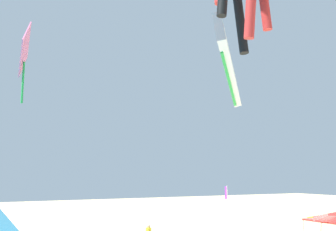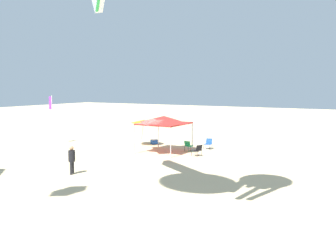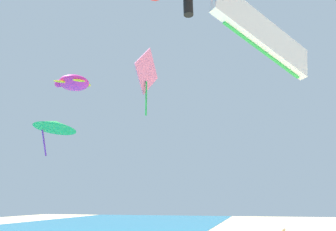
{
  "view_description": "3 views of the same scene",
  "coord_description": "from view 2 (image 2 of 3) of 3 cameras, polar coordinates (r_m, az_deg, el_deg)",
  "views": [
    {
      "loc": [
        -18.13,
        20.81,
        5.07
      ],
      "look_at": [
        0.38,
        11.24,
        8.34
      ],
      "focal_mm": 40.42,
      "sensor_mm": 36.0,
      "label": 1
    },
    {
      "loc": [
        -14.89,
        23.37,
        5.01
      ],
      "look_at": [
        -1.33,
        -0.45,
        2.78
      ],
      "focal_mm": 39.92,
      "sensor_mm": 36.0,
      "label": 2
    },
    {
      "loc": [
        -18.73,
        10.76,
        3.42
      ],
      "look_at": [
        0.38,
        15.48,
        7.96
      ],
      "focal_mm": 38.85,
      "sensor_mm": 36.0,
      "label": 3
    }
  ],
  "objects": [
    {
      "name": "canopy_tent",
      "position": [
        27.85,
        -0.62,
        -0.72
      ],
      "size": [
        3.2,
        3.42,
        2.72
      ],
      "rotation": [
        0.0,
        0.0,
        -0.02
      ],
      "color": "#B7B7BC",
      "rests_on": "ground"
    },
    {
      "name": "ground",
      "position": [
        28.17,
        -2.82,
        -5.7
      ],
      "size": [
        120.0,
        120.0,
        0.1
      ],
      "primitive_type": "cube",
      "color": "#D6BC8C"
    },
    {
      "name": "person_by_tent",
      "position": [
        21.82,
        -14.48,
        -6.26
      ],
      "size": [
        0.38,
        0.4,
        1.59
      ],
      "rotation": [
        0.0,
        0.0,
        5.12
      ],
      "color": "black",
      "rests_on": "ground"
    },
    {
      "name": "beach_umbrella",
      "position": [
        31.12,
        -3.69,
        -0.99
      ],
      "size": [
        2.19,
        2.18,
        2.35
      ],
      "color": "silver",
      "rests_on": "ground"
    },
    {
      "name": "folding_chair_facing_ocean",
      "position": [
        26.56,
        4.55,
        -5.19
      ],
      "size": [
        0.79,
        0.75,
        0.82
      ],
      "rotation": [
        0.0,
        0.0,
        1.08
      ],
      "color": "black",
      "rests_on": "ground"
    },
    {
      "name": "cooler_box",
      "position": [
        31.93,
        -2.09,
        -4.01
      ],
      "size": [
        0.66,
        0.74,
        0.4
      ],
      "color": "blue",
      "rests_on": "ground"
    },
    {
      "name": "folding_chair_right_of_tent",
      "position": [
        28.37,
        3.15,
        -4.55
      ],
      "size": [
        0.6,
        0.68,
        0.82
      ],
      "rotation": [
        0.0,
        0.0,
        6.17
      ],
      "color": "black",
      "rests_on": "ground"
    },
    {
      "name": "folding_chair_left_of_tent",
      "position": [
        29.57,
        6.18,
        -4.2
      ],
      "size": [
        0.57,
        0.65,
        0.82
      ],
      "rotation": [
        0.0,
        0.0,
        3.19
      ],
      "color": "black",
      "rests_on": "ground"
    },
    {
      "name": "banner_flag",
      "position": [
        33.11,
        -17.35,
        0.08
      ],
      "size": [
        0.36,
        0.06,
        4.16
      ],
      "color": "silver",
      "rests_on": "ground"
    }
  ]
}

